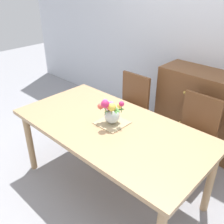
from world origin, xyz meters
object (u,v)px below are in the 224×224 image
at_px(dining_table, 111,133).
at_px(chair_left, 130,104).
at_px(chair_right, 194,131).
at_px(dresser, 214,115).
at_px(flower_vase, 111,112).

relative_size(dining_table, chair_left, 2.09).
bearing_deg(dining_table, chair_right, 61.36).
distance_m(dining_table, chair_left, 0.95).
distance_m(dining_table, chair_right, 0.95).
bearing_deg(chair_left, dresser, -150.53).
height_order(chair_right, flower_vase, flower_vase).
height_order(chair_left, flower_vase, flower_vase).
xyz_separation_m(dining_table, flower_vase, (-0.02, 0.02, 0.21)).
distance_m(chair_right, dresser, 0.51).
xyz_separation_m(dining_table, chair_left, (-0.45, 0.82, -0.16)).
xyz_separation_m(chair_left, chair_right, (0.90, 0.00, 0.00)).
relative_size(dining_table, flower_vase, 7.00).
bearing_deg(dining_table, dresser, 71.49).
bearing_deg(dining_table, flower_vase, 126.81).
bearing_deg(chair_right, chair_left, 0.00).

